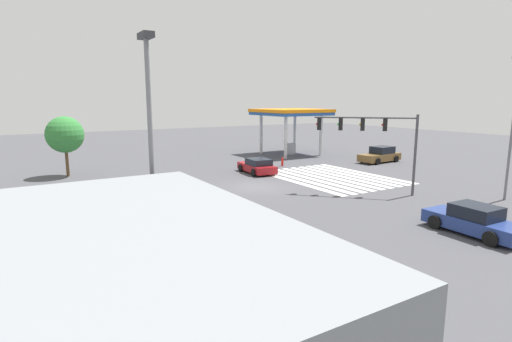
# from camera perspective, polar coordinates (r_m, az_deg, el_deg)

# --- Properties ---
(ground_plane) EXTENTS (125.49, 125.49, 0.00)m
(ground_plane) POSITION_cam_1_polar(r_m,az_deg,el_deg) (29.95, 0.00, -2.33)
(ground_plane) COLOR #47474C
(crosswalk_markings) EXTENTS (11.24, 8.20, 0.01)m
(crosswalk_markings) POSITION_cam_1_polar(r_m,az_deg,el_deg) (34.40, 10.74, -0.87)
(crosswalk_markings) COLOR silver
(crosswalk_markings) RESTS_ON ground_plane
(traffic_signal_mast) EXTENTS (4.95, 4.95, 5.51)m
(traffic_signal_mast) POSITION_cam_1_polar(r_m,az_deg,el_deg) (28.56, 16.49, 5.22)
(traffic_signal_mast) COLOR #47474C
(traffic_signal_mast) RESTS_ON ground_plane
(car_0) EXTENTS (2.41, 4.94, 1.65)m
(car_0) POSITION_cam_1_polar(r_m,az_deg,el_deg) (43.85, 17.31, 2.18)
(car_0) COLOR brown
(car_0) RESTS_ON ground_plane
(car_1) EXTENTS (4.42, 2.42, 1.34)m
(car_1) POSITION_cam_1_polar(r_m,az_deg,el_deg) (35.57, 0.18, 0.70)
(car_1) COLOR maroon
(car_1) RESTS_ON ground_plane
(car_2) EXTENTS (4.68, 2.21, 1.46)m
(car_2) POSITION_cam_1_polar(r_m,az_deg,el_deg) (22.22, 28.68, -6.25)
(car_2) COLOR navy
(car_2) RESTS_ON ground_plane
(gas_station_canopy) EXTENTS (7.42, 7.42, 5.39)m
(gas_station_canopy) POSITION_cam_1_polar(r_m,az_deg,el_deg) (47.82, 5.00, 8.08)
(gas_station_canopy) COLOR #23519E
(gas_station_canopy) RESTS_ON ground_plane
(pedestrian) EXTENTS (0.41, 0.41, 1.62)m
(pedestrian) POSITION_cam_1_polar(r_m,az_deg,el_deg) (19.09, -7.05, -6.90)
(pedestrian) COLOR brown
(pedestrian) RESTS_ON ground_plane
(street_light_pole_a) EXTENTS (0.80, 0.36, 8.60)m
(street_light_pole_a) POSITION_cam_1_polar(r_m,az_deg,el_deg) (13.88, -14.81, 4.19)
(street_light_pole_a) COLOR slate
(street_light_pole_a) RESTS_ON ground_plane
(tree_corner_a) EXTENTS (3.08, 3.08, 5.12)m
(tree_corner_a) POSITION_cam_1_polar(r_m,az_deg,el_deg) (37.42, -25.65, 4.70)
(tree_corner_a) COLOR brown
(tree_corner_a) RESTS_ON ground_plane
(fire_hydrant) EXTENTS (0.22, 0.22, 0.86)m
(fire_hydrant) POSITION_cam_1_polar(r_m,az_deg,el_deg) (39.52, 3.79, 1.33)
(fire_hydrant) COLOR red
(fire_hydrant) RESTS_ON ground_plane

